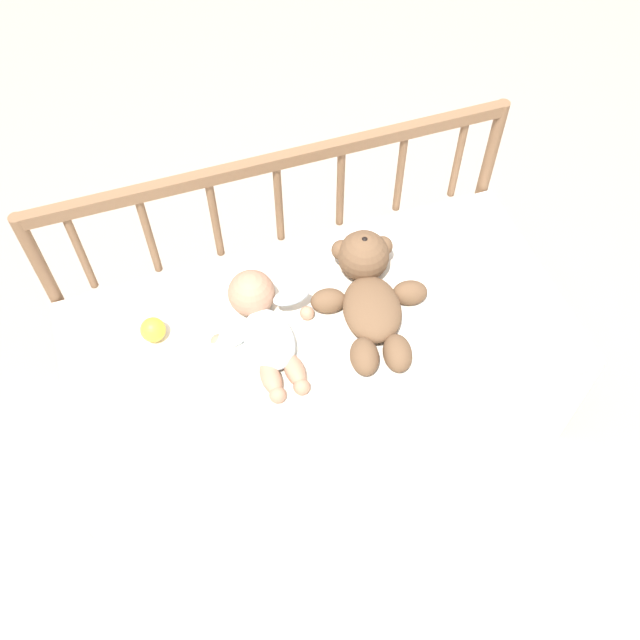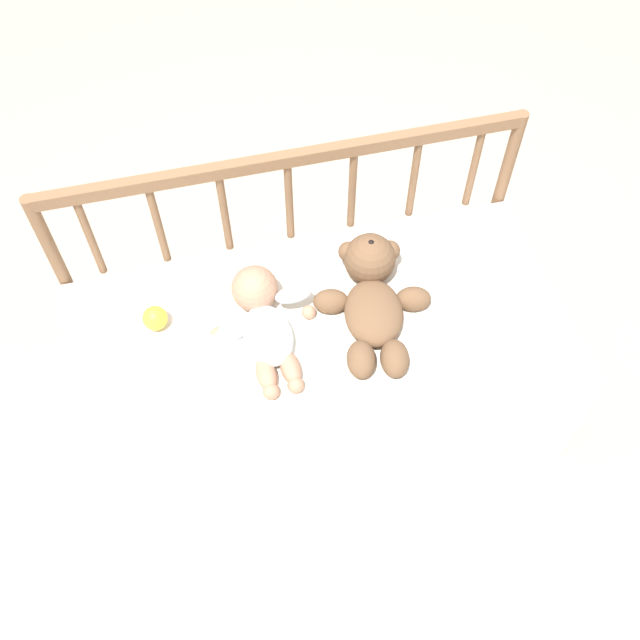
# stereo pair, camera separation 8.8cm
# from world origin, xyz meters

# --- Properties ---
(ground_plane) EXTENTS (12.00, 12.00, 0.00)m
(ground_plane) POSITION_xyz_m (0.00, 0.00, 0.00)
(ground_plane) COLOR tan
(crib_mattress) EXTENTS (1.34, 0.66, 0.45)m
(crib_mattress) POSITION_xyz_m (0.00, 0.00, 0.22)
(crib_mattress) COLOR white
(crib_mattress) RESTS_ON ground_plane
(crib_rail) EXTENTS (1.34, 0.04, 0.76)m
(crib_rail) POSITION_xyz_m (0.00, 0.35, 0.55)
(crib_rail) COLOR brown
(crib_rail) RESTS_ON ground_plane
(blanket) EXTENTS (0.78, 0.53, 0.01)m
(blanket) POSITION_xyz_m (0.02, -0.00, 0.45)
(blanket) COLOR silver
(blanket) RESTS_ON crib_mattress
(teddy_bear) EXTENTS (0.33, 0.43, 0.15)m
(teddy_bear) POSITION_xyz_m (0.16, 0.05, 0.50)
(teddy_bear) COLOR brown
(teddy_bear) RESTS_ON crib_mattress
(baby) EXTENTS (0.29, 0.38, 0.13)m
(baby) POSITION_xyz_m (-0.14, 0.05, 0.49)
(baby) COLOR white
(baby) RESTS_ON crib_mattress
(toy_ball) EXTENTS (0.07, 0.07, 0.07)m
(toy_ball) POSITION_xyz_m (-0.42, 0.13, 0.48)
(toy_ball) COLOR yellow
(toy_ball) RESTS_ON crib_mattress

